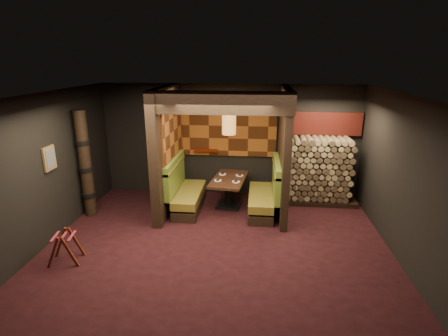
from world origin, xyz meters
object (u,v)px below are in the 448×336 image
(booth_bench_right, at_px, (265,196))
(dining_table, at_px, (229,187))
(booth_bench_left, at_px, (185,193))
(pendant_lamp, at_px, (229,124))
(firewood_stack, at_px, (322,171))
(totem_column, at_px, (86,165))
(luggage_rack, at_px, (65,246))

(booth_bench_right, bearing_deg, dining_table, 165.34)
(booth_bench_left, xyz_separation_m, pendant_lamp, (1.02, 0.18, 1.62))
(booth_bench_left, xyz_separation_m, firewood_stack, (3.25, 0.70, 0.42))
(dining_table, relative_size, firewood_stack, 0.83)
(booth_bench_right, xyz_separation_m, totem_column, (-3.98, -0.55, 0.79))
(dining_table, bearing_deg, totem_column, -165.96)
(booth_bench_left, distance_m, dining_table, 1.05)
(luggage_rack, bearing_deg, firewood_stack, 32.91)
(dining_table, height_order, totem_column, totem_column)
(booth_bench_right, height_order, luggage_rack, booth_bench_right)
(booth_bench_right, relative_size, firewood_stack, 0.92)
(booth_bench_left, height_order, luggage_rack, booth_bench_left)
(booth_bench_left, distance_m, pendant_lamp, 1.92)
(booth_bench_left, relative_size, luggage_rack, 2.58)
(pendant_lamp, distance_m, totem_column, 3.30)
(luggage_rack, height_order, firewood_stack, firewood_stack)
(booth_bench_left, bearing_deg, totem_column, -165.25)
(booth_bench_left, distance_m, booth_bench_right, 1.89)
(dining_table, bearing_deg, booth_bench_left, -167.44)
(dining_table, xyz_separation_m, firewood_stack, (2.22, 0.47, 0.33))
(pendant_lamp, relative_size, totem_column, 0.44)
(pendant_lamp, xyz_separation_m, luggage_rack, (-2.65, -2.63, -1.71))
(booth_bench_right, bearing_deg, pendant_lamp, 168.46)
(luggage_rack, relative_size, totem_column, 0.26)
(booth_bench_right, xyz_separation_m, firewood_stack, (1.35, 0.70, 0.42))
(booth_bench_left, bearing_deg, dining_table, 12.56)
(dining_table, distance_m, pendant_lamp, 1.53)
(booth_bench_right, height_order, firewood_stack, firewood_stack)
(totem_column, bearing_deg, luggage_rack, -76.49)
(pendant_lamp, height_order, firewood_stack, pendant_lamp)
(pendant_lamp, bearing_deg, luggage_rack, -135.20)
(totem_column, bearing_deg, dining_table, 14.04)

